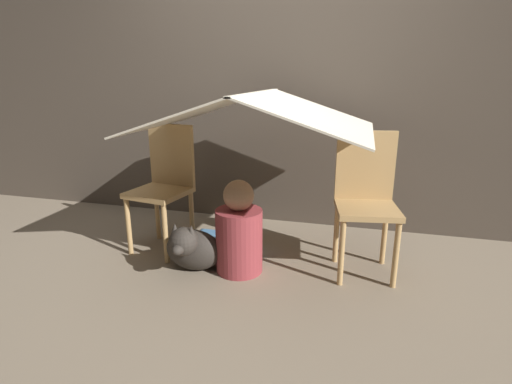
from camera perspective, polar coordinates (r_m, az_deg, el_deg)
ground_plane at (r=2.76m, az=-0.85°, el=-11.12°), size 8.80×8.80×0.00m
wall_back at (r=3.44m, az=3.88°, el=15.97°), size 7.00×0.05×2.50m
chair_left at (r=3.03m, az=-12.93°, el=1.39°), size 0.44×0.44×0.93m
chair_right at (r=2.69m, az=15.41°, el=-0.68°), size 0.44×0.44×0.93m
sheet_canopy at (r=2.61m, az=0.00°, el=11.45°), size 1.47×1.13×0.25m
person_front at (r=2.65m, az=-2.44°, el=-5.95°), size 0.31×0.31×0.63m
dog at (r=2.71m, az=-9.21°, el=-7.86°), size 0.39×0.38×0.38m
floor_cushion at (r=3.00m, az=-4.93°, el=-7.77°), size 0.46×0.37×0.10m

